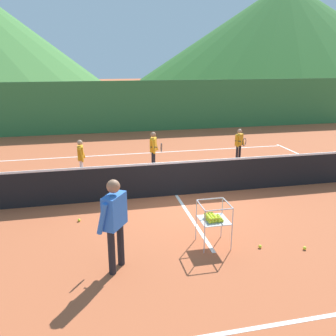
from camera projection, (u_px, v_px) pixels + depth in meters
The scene contains 15 objects.
ground_plane at pixel (176, 195), 9.86m from camera, with size 120.00×120.00×0.00m, color #B25633.
line_baseline_near at pixel (263, 327), 5.02m from camera, with size 11.62×0.08×0.01m, color white.
line_baseline_far at pixel (148, 153), 14.27m from camera, with size 11.62×0.08×0.01m, color white.
line_service_center at pixel (176, 195), 9.86m from camera, with size 0.08×6.29×0.01m, color white.
tennis_net at pixel (176, 178), 9.71m from camera, with size 11.16×0.08×1.05m.
instructor at pixel (114, 217), 6.12m from camera, with size 0.57×0.83×1.70m.
student_0 at pixel (81, 155), 11.07m from camera, with size 0.23×0.49×1.23m.
student_1 at pixel (154, 147), 11.89m from camera, with size 0.42×0.70×1.31m.
student_2 at pixel (239, 142), 12.98m from camera, with size 0.46×0.64×1.19m.
ball_cart at pixel (213, 218), 7.06m from camera, with size 0.58×0.58×0.90m.
tennis_ball_0 at pixel (305, 248), 7.04m from camera, with size 0.07×0.07×0.07m, color yellow.
tennis_ball_5 at pixel (260, 246), 7.10m from camera, with size 0.07×0.07×0.07m, color yellow.
tennis_ball_6 at pixel (79, 220), 8.26m from camera, with size 0.07×0.07×0.07m, color yellow.
windscreen_fence at pixel (133, 107), 18.10m from camera, with size 25.57×0.08×2.58m, color #33753D.
hill_0 at pixel (283, 32), 62.47m from camera, with size 50.72×50.72×16.34m, color #2D6628.
Camera 1 is at (-2.20, -8.94, 3.63)m, focal length 37.98 mm.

